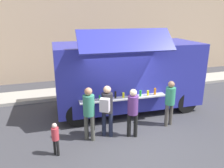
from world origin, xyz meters
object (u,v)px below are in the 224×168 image
at_px(trash_bin, 170,77).
at_px(customer_front_ordering, 133,109).
at_px(customer_extra_browsing, 170,99).
at_px(food_truck_main, 127,74).
at_px(customer_mid_with_backpack, 107,107).
at_px(customer_rear_waiting, 89,109).
at_px(child_near_queue, 55,136).

xyz_separation_m(trash_bin, customer_front_ordering, (-4.29, -4.56, 0.49)).
bearing_deg(customer_extra_browsing, food_truck_main, 10.31).
distance_m(customer_mid_with_backpack, customer_rear_waiting, 0.59).
relative_size(customer_front_ordering, customer_rear_waiting, 0.94).
bearing_deg(child_near_queue, food_truck_main, -0.27).
bearing_deg(customer_extra_browsing, child_near_queue, 83.88).
relative_size(food_truck_main, customer_mid_with_backpack, 3.38).
distance_m(food_truck_main, child_near_queue, 4.17).
height_order(food_truck_main, trash_bin, food_truck_main).
height_order(trash_bin, child_near_queue, trash_bin).
xyz_separation_m(customer_mid_with_backpack, customer_rear_waiting, (-0.59, -0.01, -0.02)).
bearing_deg(trash_bin, customer_front_ordering, -133.24).
bearing_deg(customer_front_ordering, trash_bin, -20.28).
height_order(food_truck_main, customer_rear_waiting, food_truck_main).
bearing_deg(customer_extra_browsing, customer_front_ordering, 87.04).
bearing_deg(customer_extra_browsing, customer_mid_with_backpack, 77.22).
relative_size(customer_rear_waiting, child_near_queue, 1.76).
relative_size(customer_mid_with_backpack, customer_rear_waiting, 0.99).
relative_size(trash_bin, customer_front_ordering, 0.61).
bearing_deg(customer_mid_with_backpack, customer_extra_browsing, -55.44).
distance_m(food_truck_main, customer_front_ordering, 2.41).
height_order(trash_bin, customer_front_ordering, customer_front_ordering).
xyz_separation_m(customer_rear_waiting, customer_extra_browsing, (2.98, 0.07, -0.05)).
relative_size(trash_bin, child_near_queue, 1.01).
bearing_deg(child_near_queue, customer_front_ordering, -32.22).
height_order(food_truck_main, customer_front_ordering, food_truck_main).
relative_size(trash_bin, customer_rear_waiting, 0.57).
bearing_deg(customer_mid_with_backpack, customer_front_ordering, -74.58).
distance_m(trash_bin, customer_extra_browsing, 5.06).
distance_m(customer_rear_waiting, child_near_queue, 1.30).
distance_m(trash_bin, customer_rear_waiting, 7.16).
bearing_deg(trash_bin, customer_mid_with_backpack, -139.76).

